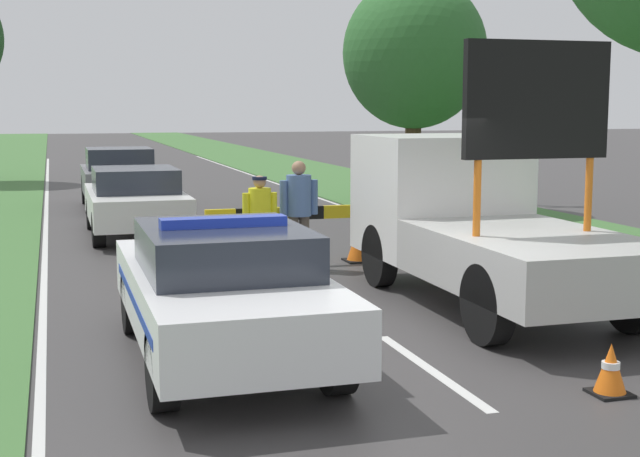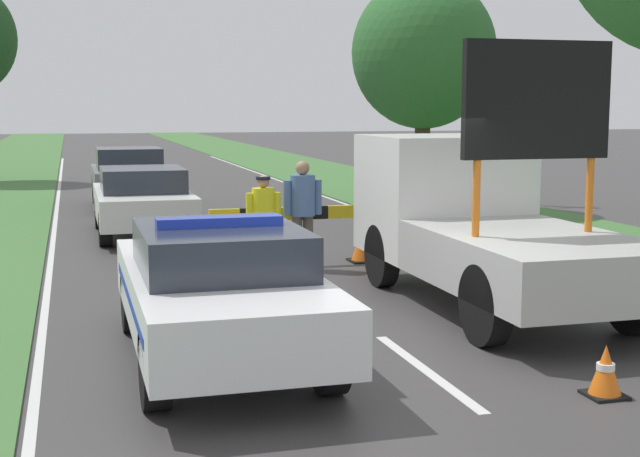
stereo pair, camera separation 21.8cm
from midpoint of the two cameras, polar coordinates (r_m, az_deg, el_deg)
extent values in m
plane|color=#3D3A3A|center=(9.85, 5.65, -7.74)|extent=(160.00, 160.00, 0.00)
cube|color=silver|center=(9.15, 7.46, -8.97)|extent=(0.12, 2.69, 0.01)
cube|color=silver|center=(14.56, -1.59, -2.58)|extent=(0.12, 2.69, 0.01)
cube|color=silver|center=(20.21, -5.62, 0.32)|extent=(0.12, 2.69, 0.01)
cube|color=silver|center=(25.95, -7.88, 1.95)|extent=(0.12, 2.69, 0.01)
cube|color=silver|center=(31.73, -9.32, 2.99)|extent=(0.12, 2.69, 0.01)
cube|color=silver|center=(37.53, -10.32, 3.70)|extent=(0.12, 2.69, 0.01)
cube|color=silver|center=(43.35, -11.05, 4.22)|extent=(0.12, 2.69, 0.01)
cube|color=silver|center=(21.12, -16.31, 0.37)|extent=(0.10, 51.91, 0.01)
cube|color=silver|center=(22.32, 3.38, 1.06)|extent=(0.10, 51.91, 0.01)
cube|color=#427038|center=(30.51, 2.82, 2.91)|extent=(4.60, 120.00, 0.03)
cube|color=white|center=(9.36, -5.85, -4.33)|extent=(1.83, 4.55, 0.61)
cube|color=#282D38|center=(9.13, -5.75, -1.27)|extent=(1.61, 2.10, 0.45)
cylinder|color=black|center=(10.71, -11.33, -4.57)|extent=(0.24, 0.73, 0.73)
cylinder|color=black|center=(10.93, -2.98, -4.16)|extent=(0.24, 0.73, 0.73)
cylinder|color=black|center=(7.98, -9.75, -8.82)|extent=(0.24, 0.73, 0.73)
cylinder|color=black|center=(8.28, 1.36, -8.09)|extent=(0.24, 0.73, 0.73)
cube|color=#1E38C6|center=(9.09, -5.77, 0.44)|extent=(1.28, 0.24, 0.10)
cube|color=#193399|center=(9.36, -5.85, -4.15)|extent=(1.84, 3.74, 0.10)
cube|color=black|center=(11.62, -7.80, -2.28)|extent=(1.01, 0.08, 0.37)
cube|color=white|center=(13.36, 8.30, 2.16)|extent=(2.13, 1.98, 1.75)
cube|color=#232833|center=(14.22, 6.74, 3.80)|extent=(1.81, 0.04, 0.77)
cube|color=#B2B2AD|center=(11.03, 13.96, -2.05)|extent=(2.13, 3.45, 0.66)
cylinder|color=#D16619|center=(10.57, 10.55, 1.90)|extent=(0.09, 0.09, 0.90)
cylinder|color=#D16619|center=(11.31, 17.40, 2.06)|extent=(0.09, 0.09, 0.90)
cube|color=black|center=(10.87, 14.29, 7.98)|extent=(1.88, 0.12, 1.38)
cylinder|color=black|center=(13.12, 4.45, -1.74)|extent=(0.24, 0.92, 0.92)
cylinder|color=black|center=(13.88, 11.79, -1.36)|extent=(0.24, 0.92, 0.92)
cylinder|color=black|center=(10.05, 11.14, -4.83)|extent=(0.24, 0.92, 0.92)
cylinder|color=black|center=(11.02, 19.95, -4.05)|extent=(0.24, 0.92, 0.92)
cylinder|color=black|center=(14.62, -5.50, -1.07)|extent=(0.07, 0.07, 0.76)
cylinder|color=black|center=(15.22, 3.43, -0.70)|extent=(0.07, 0.07, 0.76)
cube|color=yellow|center=(14.54, -5.72, 0.82)|extent=(0.50, 0.08, 0.21)
cube|color=black|center=(14.64, -3.79, 0.89)|extent=(0.50, 0.08, 0.21)
cube|color=yellow|center=(14.75, -1.89, 0.96)|extent=(0.50, 0.08, 0.21)
cube|color=black|center=(14.87, -0.02, 1.02)|extent=(0.50, 0.08, 0.21)
cube|color=yellow|center=(15.01, 1.82, 1.08)|extent=(0.50, 0.08, 0.21)
cube|color=black|center=(15.17, 3.62, 1.14)|extent=(0.50, 0.08, 0.21)
cylinder|color=#191E38|center=(14.15, -3.50, -1.32)|extent=(0.15, 0.15, 0.78)
cylinder|color=#191E38|center=(14.18, -2.87, -1.29)|extent=(0.15, 0.15, 0.78)
cylinder|color=yellow|center=(14.07, -3.20, 1.42)|extent=(0.36, 0.36, 0.58)
cylinder|color=yellow|center=(14.03, -4.09, 1.28)|extent=(0.12, 0.12, 0.49)
cylinder|color=yellow|center=(14.12, -2.32, 1.33)|extent=(0.12, 0.12, 0.49)
sphere|color=#A57A5B|center=(14.03, -3.22, 3.01)|extent=(0.20, 0.20, 0.20)
cylinder|color=#141933|center=(14.03, -3.22, 3.23)|extent=(0.23, 0.23, 0.05)
cylinder|color=brown|center=(14.42, -1.03, -0.92)|extent=(0.16, 0.16, 0.88)
cylinder|color=brown|center=(14.47, -0.33, -0.89)|extent=(0.16, 0.16, 0.88)
cylinder|color=#4C6B9E|center=(14.35, -0.69, 2.13)|extent=(0.40, 0.40, 0.66)
cylinder|color=#4C6B9E|center=(14.29, -1.66, 1.97)|extent=(0.13, 0.13, 0.56)
cylinder|color=#4C6B9E|center=(14.42, 0.28, 2.03)|extent=(0.13, 0.13, 0.56)
sphere|color=#A57A5B|center=(14.31, -0.69, 3.90)|extent=(0.23, 0.23, 0.23)
cube|color=black|center=(15.27, 3.20, -2.06)|extent=(0.48, 0.48, 0.03)
cone|color=orange|center=(15.21, 3.21, -0.82)|extent=(0.41, 0.41, 0.64)
cylinder|color=white|center=(15.21, 3.21, -0.71)|extent=(0.23, 0.23, 0.09)
cube|color=black|center=(8.73, 18.43, -10.07)|extent=(0.35, 0.35, 0.03)
cone|color=orange|center=(8.66, 18.50, -8.54)|extent=(0.29, 0.29, 0.46)
cylinder|color=white|center=(8.65, 18.51, -8.39)|extent=(0.17, 0.17, 0.06)
cube|color=black|center=(16.28, 8.39, -1.51)|extent=(0.48, 0.48, 0.03)
cone|color=orange|center=(16.23, 8.41, -0.37)|extent=(0.40, 0.40, 0.63)
cylinder|color=white|center=(16.23, 8.41, -0.26)|extent=(0.23, 0.23, 0.09)
cube|color=black|center=(13.57, -10.65, -3.44)|extent=(0.40, 0.40, 0.03)
cone|color=orange|center=(13.52, -10.68, -2.28)|extent=(0.34, 0.34, 0.53)
cylinder|color=white|center=(13.51, -10.68, -2.17)|extent=(0.19, 0.19, 0.07)
cube|color=silver|center=(18.57, -10.96, 1.51)|extent=(1.85, 4.20, 0.59)
cube|color=#282D38|center=(18.40, -10.97, 3.11)|extent=(1.62, 1.93, 0.47)
cylinder|color=black|center=(19.85, -13.56, 0.97)|extent=(0.24, 0.67, 0.67)
cylinder|color=black|center=(19.97, -8.95, 1.14)|extent=(0.24, 0.67, 0.67)
cylinder|color=black|center=(17.27, -13.22, -0.02)|extent=(0.24, 0.67, 0.67)
cylinder|color=black|center=(17.41, -7.94, 0.17)|extent=(0.24, 0.67, 0.67)
cube|color=slate|center=(23.84, -11.85, 3.05)|extent=(1.84, 3.91, 0.64)
cube|color=#282D38|center=(23.69, -11.87, 4.43)|extent=(1.62, 1.80, 0.53)
cylinder|color=black|center=(25.04, -13.85, 2.48)|extent=(0.24, 0.79, 0.79)
cylinder|color=black|center=(25.14, -10.20, 2.61)|extent=(0.24, 0.79, 0.79)
cylinder|color=black|center=(22.63, -13.65, 1.94)|extent=(0.24, 0.79, 0.79)
cylinder|color=black|center=(22.74, -9.61, 2.08)|extent=(0.24, 0.79, 0.79)
cylinder|color=#42301E|center=(22.71, 6.83, 4.42)|extent=(0.39, 0.39, 2.61)
ellipsoid|color=#2D662D|center=(22.71, 6.94, 11.11)|extent=(3.59, 3.59, 3.77)
cylinder|color=#473828|center=(25.22, 6.65, 11.12)|extent=(0.20, 0.20, 8.20)
camera|label=1|loc=(0.11, -89.44, 0.08)|focal=50.00mm
camera|label=2|loc=(0.11, 90.56, -0.08)|focal=50.00mm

